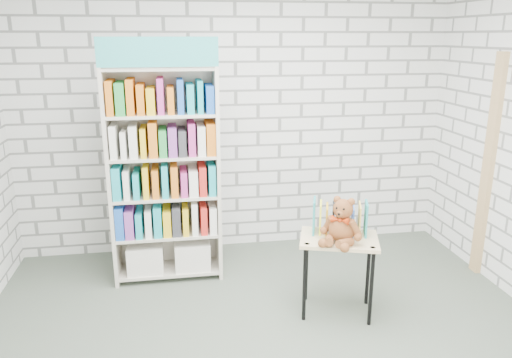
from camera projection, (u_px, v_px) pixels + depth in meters
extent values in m
plane|color=#4A5447|center=(272.00, 351.00, 3.67)|extent=(4.50, 4.50, 0.00)
cube|color=silver|center=(236.00, 119.00, 5.18)|extent=(4.50, 0.02, 2.80)
cube|color=silver|center=(417.00, 346.00, 1.39)|extent=(4.50, 0.02, 2.80)
cube|color=beige|center=(111.00, 179.00, 4.48)|extent=(0.03, 0.39, 1.98)
cube|color=beige|center=(217.00, 174.00, 4.64)|extent=(0.03, 0.39, 1.98)
cube|color=beige|center=(165.00, 171.00, 4.73)|extent=(0.99, 0.02, 1.98)
cube|color=teal|center=(158.00, 52.00, 4.08)|extent=(0.99, 0.02, 0.24)
cube|color=beige|center=(170.00, 269.00, 4.82)|extent=(0.93, 0.37, 0.03)
cube|color=beige|center=(168.00, 233.00, 4.71)|extent=(0.93, 0.37, 0.03)
cube|color=beige|center=(166.00, 195.00, 4.61)|extent=(0.93, 0.37, 0.03)
cube|color=beige|center=(164.00, 156.00, 4.50)|extent=(0.93, 0.37, 0.03)
cube|color=beige|center=(162.00, 114.00, 4.40)|extent=(0.93, 0.37, 0.03)
cube|color=beige|center=(159.00, 68.00, 4.29)|extent=(0.93, 0.37, 0.03)
cube|color=silver|center=(146.00, 256.00, 4.74)|extent=(0.33, 0.33, 0.26)
cube|color=silver|center=(192.00, 253.00, 4.81)|extent=(0.33, 0.33, 0.26)
cube|color=orange|center=(167.00, 218.00, 4.66)|extent=(0.93, 0.33, 0.26)
cube|color=#BF338C|center=(165.00, 180.00, 4.56)|extent=(0.93, 0.33, 0.26)
cube|color=#19A5B2|center=(163.00, 140.00, 4.46)|extent=(0.93, 0.33, 0.26)
cube|color=white|center=(161.00, 98.00, 4.35)|extent=(0.93, 0.33, 0.26)
cube|color=#D1B47D|center=(339.00, 239.00, 4.02)|extent=(0.72, 0.59, 0.03)
cylinder|color=black|center=(305.00, 284.00, 3.99)|extent=(0.03, 0.03, 0.64)
cylinder|color=black|center=(306.00, 266.00, 4.30)|extent=(0.03, 0.03, 0.64)
cylinder|color=black|center=(371.00, 289.00, 3.92)|extent=(0.03, 0.03, 0.64)
cylinder|color=black|center=(368.00, 270.00, 4.23)|extent=(0.03, 0.03, 0.64)
cylinder|color=black|center=(307.00, 244.00, 3.90)|extent=(0.04, 0.04, 0.01)
cylinder|color=black|center=(373.00, 248.00, 3.83)|extent=(0.04, 0.04, 0.01)
cube|color=teal|center=(314.00, 217.00, 4.10)|extent=(0.07, 0.19, 0.26)
cube|color=#FAFC27|center=(320.00, 217.00, 4.10)|extent=(0.07, 0.19, 0.26)
cube|color=gold|center=(327.00, 218.00, 4.09)|extent=(0.07, 0.19, 0.26)
cube|color=black|center=(333.00, 218.00, 4.08)|extent=(0.07, 0.19, 0.26)
cube|color=silver|center=(340.00, 218.00, 4.07)|extent=(0.07, 0.19, 0.26)
cube|color=#ED4A29|center=(346.00, 219.00, 4.07)|extent=(0.07, 0.19, 0.26)
cube|color=#305CB7|center=(353.00, 219.00, 4.06)|extent=(0.07, 0.19, 0.26)
cube|color=gold|center=(359.00, 219.00, 4.05)|extent=(0.07, 0.19, 0.26)
cube|color=teal|center=(366.00, 220.00, 4.05)|extent=(0.07, 0.19, 0.26)
ellipsoid|color=brown|center=(342.00, 229.00, 3.91)|extent=(0.22, 0.19, 0.22)
sphere|color=brown|center=(343.00, 209.00, 3.86)|extent=(0.16, 0.16, 0.16)
sphere|color=brown|center=(337.00, 200.00, 3.88)|extent=(0.06, 0.06, 0.06)
sphere|color=brown|center=(351.00, 202.00, 3.83)|extent=(0.06, 0.06, 0.06)
sphere|color=brown|center=(340.00, 214.00, 3.81)|extent=(0.06, 0.06, 0.06)
sphere|color=black|center=(337.00, 208.00, 3.81)|extent=(0.02, 0.02, 0.02)
sphere|color=black|center=(344.00, 209.00, 3.79)|extent=(0.02, 0.02, 0.02)
sphere|color=black|center=(339.00, 214.00, 3.79)|extent=(0.02, 0.02, 0.02)
cylinder|color=brown|center=(328.00, 223.00, 3.94)|extent=(0.10, 0.13, 0.15)
cylinder|color=brown|center=(355.00, 228.00, 3.83)|extent=(0.13, 0.08, 0.15)
sphere|color=brown|center=(324.00, 231.00, 3.95)|extent=(0.06, 0.06, 0.06)
sphere|color=brown|center=(358.00, 237.00, 3.82)|extent=(0.06, 0.06, 0.06)
cylinder|color=brown|center=(329.00, 240.00, 3.87)|extent=(0.12, 0.18, 0.09)
cylinder|color=brown|center=(345.00, 243.00, 3.81)|extent=(0.17, 0.15, 0.09)
sphere|color=brown|center=(323.00, 243.00, 3.82)|extent=(0.07, 0.07, 0.07)
sphere|color=brown|center=(345.00, 248.00, 3.74)|extent=(0.07, 0.07, 0.07)
cone|color=#AD2C0A|center=(336.00, 219.00, 3.85)|extent=(0.09, 0.08, 0.06)
cone|color=#AD2C0A|center=(345.00, 221.00, 3.81)|extent=(0.09, 0.08, 0.06)
sphere|color=#AD2C0A|center=(340.00, 220.00, 3.83)|extent=(0.03, 0.03, 0.03)
cube|color=tan|center=(488.00, 168.00, 4.63)|extent=(0.05, 0.12, 2.10)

